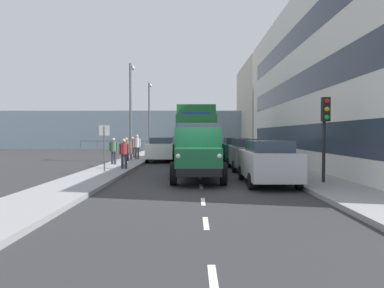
{
  "coord_description": "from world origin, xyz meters",
  "views": [
    {
      "loc": [
        0.26,
        12.91,
        1.98
      ],
      "look_at": [
        0.43,
        -12.64,
        1.23
      ],
      "focal_mm": 32.2,
      "sensor_mm": 36.0,
      "label": 1
    }
  ],
  "objects_px": {
    "pedestrian_with_bag": "(126,147)",
    "traffic_light_near": "(325,121)",
    "pedestrian_strolling": "(114,149)",
    "car_white_oppositeside_0": "(162,149)",
    "street_sign": "(104,140)",
    "car_silver_kerbside_near": "(267,162)",
    "pedestrian_couple_a": "(137,145)",
    "pedestrian_in_dark_coat": "(124,151)",
    "car_teal_kerbside_2": "(236,150)",
    "car_grey_kerbside_1": "(246,154)",
    "truck_vintage_green": "(198,153)",
    "pedestrian_couple_b": "(133,145)",
    "lamp_post_far": "(149,111)",
    "lorry_cargo_green": "(196,133)",
    "lamp_post_promenade": "(131,103)"
  },
  "relations": [
    {
      "from": "pedestrian_with_bag",
      "to": "traffic_light_near",
      "type": "relative_size",
      "value": 0.5
    },
    {
      "from": "pedestrian_strolling",
      "to": "traffic_light_near",
      "type": "distance_m",
      "value": 12.57
    },
    {
      "from": "car_silver_kerbside_near",
      "to": "street_sign",
      "type": "xyz_separation_m",
      "value": [
        7.26,
        -3.31,
        0.79
      ]
    },
    {
      "from": "lorry_cargo_green",
      "to": "pedestrian_couple_b",
      "type": "relative_size",
      "value": 5.14
    },
    {
      "from": "car_white_oppositeside_0",
      "to": "street_sign",
      "type": "bearing_deg",
      "value": 75.66
    },
    {
      "from": "lorry_cargo_green",
      "to": "lamp_post_promenade",
      "type": "xyz_separation_m",
      "value": [
        4.63,
        -0.65,
        2.1
      ]
    },
    {
      "from": "truck_vintage_green",
      "to": "car_silver_kerbside_near",
      "type": "bearing_deg",
      "value": 157.77
    },
    {
      "from": "pedestrian_strolling",
      "to": "pedestrian_with_bag",
      "type": "relative_size",
      "value": 1.0
    },
    {
      "from": "pedestrian_in_dark_coat",
      "to": "pedestrian_couple_a",
      "type": "height_order",
      "value": "pedestrian_couple_a"
    },
    {
      "from": "lamp_post_promenade",
      "to": "street_sign",
      "type": "bearing_deg",
      "value": 90.78
    },
    {
      "from": "car_teal_kerbside_2",
      "to": "lamp_post_promenade",
      "type": "xyz_separation_m",
      "value": [
        7.37,
        -0.64,
        3.28
      ]
    },
    {
      "from": "pedestrian_strolling",
      "to": "street_sign",
      "type": "bearing_deg",
      "value": 96.87
    },
    {
      "from": "lorry_cargo_green",
      "to": "pedestrian_with_bag",
      "type": "relative_size",
      "value": 5.18
    },
    {
      "from": "lorry_cargo_green",
      "to": "pedestrian_couple_b",
      "type": "height_order",
      "value": "lorry_cargo_green"
    },
    {
      "from": "pedestrian_with_bag",
      "to": "lamp_post_promenade",
      "type": "relative_size",
      "value": 0.23
    },
    {
      "from": "car_silver_kerbside_near",
      "to": "pedestrian_in_dark_coat",
      "type": "distance_m",
      "value": 8.07
    },
    {
      "from": "pedestrian_in_dark_coat",
      "to": "traffic_light_near",
      "type": "bearing_deg",
      "value": 149.03
    },
    {
      "from": "car_silver_kerbside_near",
      "to": "pedestrian_couple_a",
      "type": "bearing_deg",
      "value": -58.46
    },
    {
      "from": "car_white_oppositeside_0",
      "to": "lamp_post_promenade",
      "type": "relative_size",
      "value": 0.63
    },
    {
      "from": "pedestrian_in_dark_coat",
      "to": "pedestrian_strolling",
      "type": "bearing_deg",
      "value": -65.94
    },
    {
      "from": "car_silver_kerbside_near",
      "to": "lamp_post_promenade",
      "type": "height_order",
      "value": "lamp_post_promenade"
    },
    {
      "from": "traffic_light_near",
      "to": "lamp_post_far",
      "type": "height_order",
      "value": "lamp_post_far"
    },
    {
      "from": "car_teal_kerbside_2",
      "to": "pedestrian_couple_a",
      "type": "bearing_deg",
      "value": -8.87
    },
    {
      "from": "lorry_cargo_green",
      "to": "street_sign",
      "type": "bearing_deg",
      "value": 57.26
    },
    {
      "from": "truck_vintage_green",
      "to": "lamp_post_far",
      "type": "distance_m",
      "value": 20.23
    },
    {
      "from": "pedestrian_in_dark_coat",
      "to": "pedestrian_with_bag",
      "type": "height_order",
      "value": "pedestrian_with_bag"
    },
    {
      "from": "truck_vintage_green",
      "to": "car_grey_kerbside_1",
      "type": "bearing_deg",
      "value": -121.95
    },
    {
      "from": "car_teal_kerbside_2",
      "to": "car_grey_kerbside_1",
      "type": "bearing_deg",
      "value": 90.0
    },
    {
      "from": "car_grey_kerbside_1",
      "to": "pedestrian_couple_b",
      "type": "bearing_deg",
      "value": -45.85
    },
    {
      "from": "truck_vintage_green",
      "to": "traffic_light_near",
      "type": "bearing_deg",
      "value": 161.3
    },
    {
      "from": "truck_vintage_green",
      "to": "lorry_cargo_green",
      "type": "height_order",
      "value": "lorry_cargo_green"
    },
    {
      "from": "car_white_oppositeside_0",
      "to": "pedestrian_strolling",
      "type": "xyz_separation_m",
      "value": [
        2.52,
        4.04,
        0.18
      ]
    },
    {
      "from": "car_white_oppositeside_0",
      "to": "traffic_light_near",
      "type": "distance_m",
      "value": 13.95
    },
    {
      "from": "truck_vintage_green",
      "to": "lamp_post_promenade",
      "type": "height_order",
      "value": "lamp_post_promenade"
    },
    {
      "from": "car_silver_kerbside_near",
      "to": "pedestrian_couple_a",
      "type": "xyz_separation_m",
      "value": [
        7.03,
        -11.45,
        0.3
      ]
    },
    {
      "from": "pedestrian_couple_a",
      "to": "pedestrian_in_dark_coat",
      "type": "bearing_deg",
      "value": 93.77
    },
    {
      "from": "pedestrian_with_bag",
      "to": "traffic_light_near",
      "type": "height_order",
      "value": "traffic_light_near"
    },
    {
      "from": "pedestrian_strolling",
      "to": "traffic_light_near",
      "type": "relative_size",
      "value": 0.5
    },
    {
      "from": "pedestrian_strolling",
      "to": "pedestrian_couple_b",
      "type": "bearing_deg",
      "value": -90.51
    },
    {
      "from": "truck_vintage_green",
      "to": "pedestrian_couple_a",
      "type": "height_order",
      "value": "truck_vintage_green"
    },
    {
      "from": "car_grey_kerbside_1",
      "to": "lamp_post_promenade",
      "type": "bearing_deg",
      "value": -37.0
    },
    {
      "from": "truck_vintage_green",
      "to": "pedestrian_in_dark_coat",
      "type": "relative_size",
      "value": 3.59
    },
    {
      "from": "lorry_cargo_green",
      "to": "car_silver_kerbside_near",
      "type": "xyz_separation_m",
      "value": [
        -2.74,
        10.35,
        -1.18
      ]
    },
    {
      "from": "truck_vintage_green",
      "to": "car_white_oppositeside_0",
      "type": "distance_m",
      "value": 10.51
    },
    {
      "from": "pedestrian_couple_a",
      "to": "car_grey_kerbside_1",
      "type": "bearing_deg",
      "value": 139.48
    },
    {
      "from": "truck_vintage_green",
      "to": "car_teal_kerbside_2",
      "type": "height_order",
      "value": "truck_vintage_green"
    },
    {
      "from": "pedestrian_in_dark_coat",
      "to": "lamp_post_far",
      "type": "distance_m",
      "value": 16.22
    },
    {
      "from": "pedestrian_with_bag",
      "to": "truck_vintage_green",
      "type": "bearing_deg",
      "value": 118.79
    },
    {
      "from": "pedestrian_in_dark_coat",
      "to": "lamp_post_promenade",
      "type": "bearing_deg",
      "value": -82.91
    },
    {
      "from": "car_grey_kerbside_1",
      "to": "lorry_cargo_green",
      "type": "bearing_deg",
      "value": -60.82
    }
  ]
}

